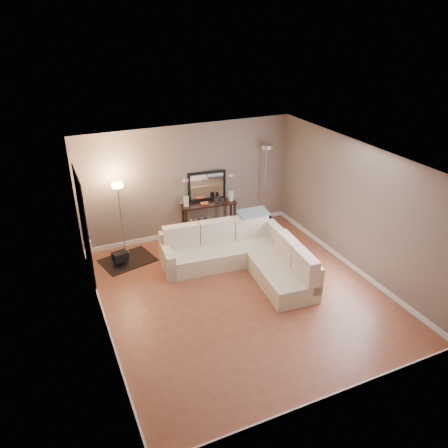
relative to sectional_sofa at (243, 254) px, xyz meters
name	(u,v)px	position (x,y,z in m)	size (l,w,h in m)	color
floor	(241,294)	(-0.43, -0.80, -0.33)	(5.00, 5.50, 0.01)	#9C5238
ceiling	(244,161)	(-0.43, -0.80, 2.28)	(5.00, 5.50, 0.01)	white
wall_back	(189,181)	(-0.43, 1.96, 0.97)	(5.00, 0.02, 2.60)	gray
wall_front	(341,326)	(-0.43, -3.56, 0.97)	(5.00, 0.02, 2.60)	gray
wall_left	(96,263)	(-2.94, -0.80, 0.97)	(0.02, 5.50, 2.60)	gray
wall_right	(357,208)	(2.08, -0.80, 0.97)	(0.02, 5.50, 2.60)	gray
baseboard_back	(191,231)	(-0.43, 1.93, -0.28)	(5.00, 0.03, 0.10)	white
baseboard_front	(329,398)	(-0.43, -3.54, -0.28)	(5.00, 0.03, 0.10)	white
baseboard_left	(108,326)	(-2.91, -0.80, -0.28)	(0.03, 5.50, 0.10)	white
baseboard_right	(348,263)	(2.06, -0.80, -0.28)	(0.03, 5.50, 0.10)	white
doorway	(84,228)	(-2.91, 0.90, 0.77)	(0.02, 1.20, 2.20)	black
switch_plate	(91,244)	(-2.91, 0.05, 0.87)	(0.02, 0.08, 0.12)	white
sectional_sofa	(243,254)	(0.00, 0.00, 0.00)	(2.56, 2.61, 0.88)	beige
throw_blanket	(253,213)	(0.50, 0.57, 0.60)	(0.63, 0.36, 0.05)	gray
console_table	(206,217)	(-0.12, 1.73, 0.11)	(1.30, 0.48, 0.78)	black
leaning_mirror	(207,186)	(-0.03, 1.88, 0.82)	(0.90, 0.14, 0.70)	black
table_decor	(209,202)	(-0.05, 1.68, 0.50)	(0.54, 0.14, 0.13)	#C55722
flower_vase_left	(186,194)	(-0.58, 1.77, 0.75)	(0.15, 0.13, 0.67)	silver
flower_vase_right	(231,189)	(0.49, 1.66, 0.75)	(0.15, 0.13, 0.67)	silver
floor_lamp_lit	(120,205)	(-2.10, 1.58, 0.83)	(0.28, 0.28, 1.63)	silver
floor_lamp_unlit	(266,169)	(1.43, 1.73, 1.09)	(0.32, 0.32, 2.00)	silver
charcoal_rug	(128,260)	(-2.11, 1.26, -0.32)	(1.06, 0.80, 0.01)	black
black_bag	(120,256)	(-2.28, 1.13, -0.11)	(0.30, 0.21, 0.20)	black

